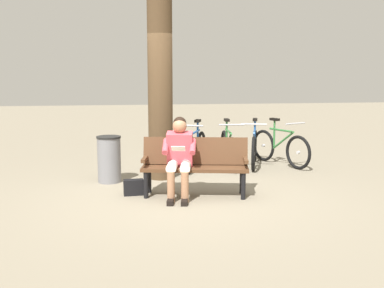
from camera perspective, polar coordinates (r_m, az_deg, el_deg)
ground_plane at (r=7.23m, az=-0.52°, el=-6.17°), size 40.00×40.00×0.00m
bench at (r=7.13m, az=0.38°, el=-2.20°), size 1.66×0.77×0.87m
person_reading at (r=6.95m, az=-1.56°, el=-1.16°), size 0.54×0.81×1.20m
handbag at (r=7.23m, az=-7.11°, el=-5.25°), size 0.31×0.16×0.24m
tree_trunk at (r=8.15m, az=-3.90°, el=8.43°), size 0.43×0.43×3.63m
litter_bin at (r=8.08m, az=-10.03°, el=-1.82°), size 0.41×0.41×0.79m
bicycle_red at (r=9.59m, az=10.65°, el=-0.40°), size 0.75×1.57×0.94m
bicycle_purple at (r=9.43m, az=7.57°, el=-0.48°), size 0.64×1.62×0.94m
bicycle_green at (r=9.30m, az=4.38°, el=-0.56°), size 0.48×1.68×0.94m
bicycle_orange at (r=9.11m, az=0.43°, el=-0.72°), size 0.73×1.58×0.94m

